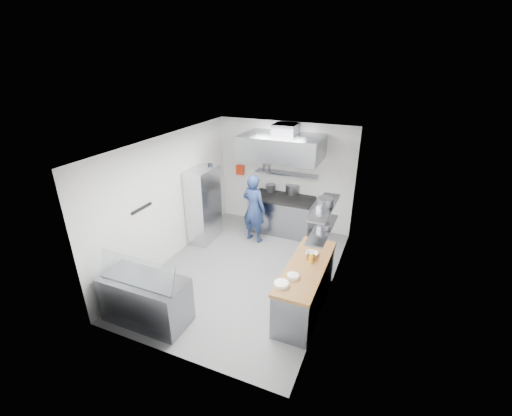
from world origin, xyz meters
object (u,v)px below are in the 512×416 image
at_px(gas_range, 282,215).
at_px(display_case, 146,299).
at_px(wire_rack, 204,205).
at_px(chef, 254,208).

bearing_deg(gas_range, display_case, -104.45).
bearing_deg(display_case, wire_rack, 101.07).
xyz_separation_m(chef, wire_rack, (-1.15, -0.43, 0.06)).
bearing_deg(chef, gas_range, -110.61).
bearing_deg(chef, display_case, 92.60).
height_order(chef, wire_rack, wire_rack).
relative_size(chef, wire_rack, 0.93).
xyz_separation_m(gas_range, wire_rack, (-1.63, -1.17, 0.48)).
relative_size(wire_rack, display_case, 1.23).
xyz_separation_m(chef, display_case, (-0.58, -3.36, -0.44)).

